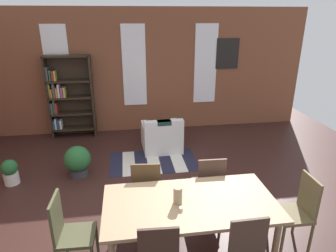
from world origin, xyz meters
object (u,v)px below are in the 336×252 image
(dining_chair_head_left, at_px, (69,232))
(armchair_white, at_px, (162,137))
(dining_chair_head_right, at_px, (298,210))
(potted_plant_by_shelf, at_px, (78,161))
(dining_chair_far_right, at_px, (209,184))
(potted_plant_corner, at_px, (10,172))
(dining_chair_far_left, at_px, (146,189))
(dining_table, at_px, (190,208))
(vase_on_table, at_px, (178,195))
(bookshelf_tall, at_px, (68,97))

(dining_chair_head_left, relative_size, armchair_white, 1.14)
(dining_chair_head_right, bearing_deg, potted_plant_by_shelf, 143.71)
(dining_chair_far_right, xyz_separation_m, potted_plant_corner, (-3.10, 1.30, -0.28))
(armchair_white, bearing_deg, dining_chair_far_left, -102.23)
(dining_table, height_order, dining_chair_far_left, dining_chair_far_left)
(armchair_white, height_order, potted_plant_by_shelf, armchair_white)
(dining_table, bearing_deg, dining_chair_far_left, 121.69)
(dining_chair_head_left, height_order, potted_plant_by_shelf, dining_chair_head_left)
(potted_plant_by_shelf, bearing_deg, armchair_white, 28.55)
(dining_chair_head_left, xyz_separation_m, potted_plant_by_shelf, (-0.23, 2.13, -0.21))
(dining_table, relative_size, vase_on_table, 9.78)
(armchair_white, relative_size, potted_plant_corner, 1.87)
(bookshelf_tall, relative_size, potted_plant_corner, 4.27)
(armchair_white, xyz_separation_m, potted_plant_corner, (-2.73, -1.00, -0.05))
(dining_chair_far_right, bearing_deg, bookshelf_tall, 125.58)
(dining_table, bearing_deg, dining_chair_far_right, 58.85)
(potted_plant_corner, bearing_deg, dining_chair_head_left, -56.63)
(vase_on_table, height_order, dining_chair_far_left, vase_on_table)
(vase_on_table, relative_size, dining_chair_head_left, 0.21)
(dining_chair_far_left, bearing_deg, vase_on_table, -67.35)
(dining_table, bearing_deg, vase_on_table, -180.00)
(bookshelf_tall, bearing_deg, dining_chair_head_right, -50.94)
(dining_table, distance_m, armchair_white, 3.05)
(potted_plant_by_shelf, bearing_deg, bookshelf_tall, 102.08)
(dining_chair_far_right, bearing_deg, armchair_white, 99.33)
(dining_chair_far_left, bearing_deg, armchair_white, 77.77)
(dining_chair_head_right, bearing_deg, dining_table, 179.96)
(dining_chair_far_left, height_order, potted_plant_by_shelf, dining_chair_far_left)
(dining_chair_head_left, bearing_deg, dining_chair_far_left, 38.49)
(dining_chair_head_right, bearing_deg, dining_chair_far_left, 158.08)
(potted_plant_by_shelf, bearing_deg, dining_table, -53.72)
(dining_chair_head_right, relative_size, armchair_white, 1.14)
(dining_table, relative_size, armchair_white, 2.33)
(dining_chair_head_left, relative_size, dining_chair_far_left, 1.00)
(vase_on_table, distance_m, potted_plant_corner, 3.30)
(dining_chair_head_left, xyz_separation_m, potted_plant_corner, (-1.33, 2.02, -0.28))
(dining_table, distance_m, potted_plant_by_shelf, 2.68)
(dining_table, bearing_deg, dining_chair_head_right, -0.04)
(bookshelf_tall, height_order, armchair_white, bookshelf_tall)
(vase_on_table, xyz_separation_m, dining_chair_far_right, (0.58, 0.72, -0.35))
(vase_on_table, xyz_separation_m, dining_chair_head_right, (1.49, -0.00, -0.35))
(dining_chair_far_right, relative_size, dining_chair_far_left, 1.00)
(armchair_white, bearing_deg, potted_plant_by_shelf, -151.45)
(bookshelf_tall, distance_m, armchair_white, 2.41)
(armchair_white, bearing_deg, potted_plant_corner, -159.89)
(potted_plant_corner, bearing_deg, dining_table, -37.10)
(dining_chair_head_right, height_order, dining_chair_far_left, same)
(dining_chair_head_right, height_order, potted_plant_corner, dining_chair_head_right)
(dining_chair_far_left, relative_size, potted_plant_by_shelf, 1.69)
(potted_plant_corner, bearing_deg, bookshelf_tall, 71.85)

